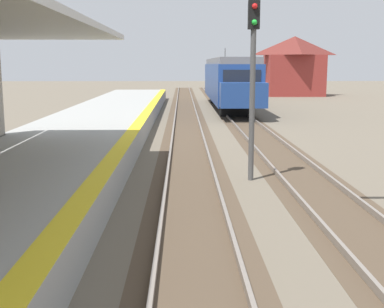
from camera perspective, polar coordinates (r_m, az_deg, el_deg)
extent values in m
cube|color=#999993|center=(12.87, -19.89, -3.98)|extent=(5.00, 80.00, 0.90)
cube|color=yellow|center=(12.23, -9.98, -2.06)|extent=(0.50, 80.00, 0.01)
cube|color=#4C3D2D|center=(16.19, -0.17, -2.22)|extent=(2.34, 120.00, 0.01)
cube|color=slate|center=(16.18, -2.72, -1.95)|extent=(0.08, 120.00, 0.15)
cube|color=slate|center=(16.20, 2.38, -1.93)|extent=(0.08, 120.00, 0.15)
cube|color=#4C3D2D|center=(16.60, 11.66, -2.12)|extent=(2.34, 120.00, 0.01)
cube|color=slate|center=(16.44, 9.22, -1.88)|extent=(0.08, 120.00, 0.15)
cube|color=slate|center=(16.75, 14.07, -1.83)|extent=(0.08, 120.00, 0.15)
cube|color=navy|center=(40.71, 4.09, 8.04)|extent=(2.90, 18.00, 2.70)
cube|color=slate|center=(40.69, 4.12, 10.25)|extent=(2.67, 18.00, 0.44)
cube|color=black|center=(31.73, 5.57, 8.21)|extent=(2.32, 0.06, 1.21)
cube|color=navy|center=(30.99, 5.71, 6.54)|extent=(2.78, 1.60, 1.49)
cube|color=black|center=(40.85, 6.16, 8.58)|extent=(0.04, 15.84, 0.86)
cylinder|color=#333333|center=(44.28, 3.70, 11.09)|extent=(0.06, 0.06, 0.90)
cube|color=black|center=(35.00, 4.91, 4.91)|extent=(2.17, 2.20, 0.72)
cube|color=black|center=(46.62, 3.41, 6.18)|extent=(2.17, 2.20, 0.72)
cylinder|color=#4C4C4C|center=(15.12, 6.69, 5.27)|extent=(0.16, 0.16, 4.40)
cube|color=black|center=(15.13, 6.90, 15.13)|extent=(0.32, 0.24, 0.80)
sphere|color=red|center=(15.02, 6.99, 16.01)|extent=(0.16, 0.16, 0.16)
sphere|color=green|center=(14.98, 6.96, 14.34)|extent=(0.16, 0.16, 0.16)
cube|color=maroon|center=(57.86, 11.25, 8.57)|extent=(6.00, 4.80, 4.40)
pyramid|color=maroon|center=(57.88, 11.36, 11.73)|extent=(6.60, 5.28, 2.00)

